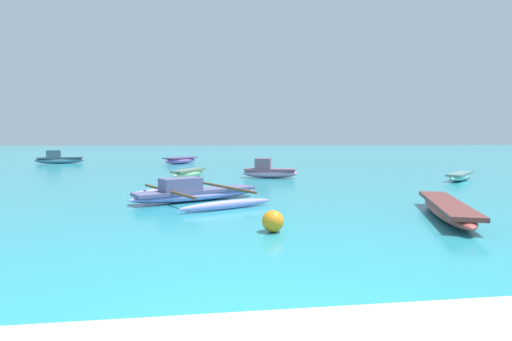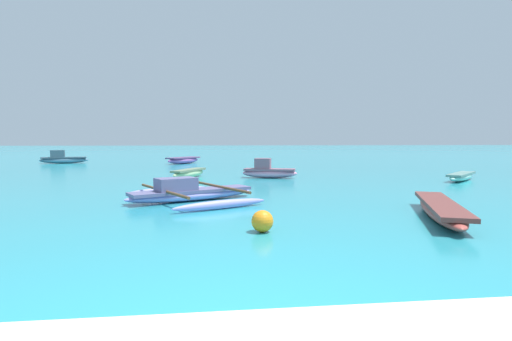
% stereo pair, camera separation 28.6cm
% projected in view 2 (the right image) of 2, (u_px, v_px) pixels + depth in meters
% --- Properties ---
extents(moored_boat_0, '(2.33, 1.23, 0.80)m').
position_uv_depth(moored_boat_0, '(268.00, 171.00, 16.23)').
color(moored_boat_0, pink).
rests_on(moored_boat_0, ground_plane).
extents(moored_boat_1, '(2.35, 2.70, 0.43)m').
position_uv_depth(moored_boat_1, '(183.00, 160.00, 26.19)').
color(moored_boat_1, '#A965B9').
rests_on(moored_boat_1, ground_plane).
extents(moored_boat_2, '(2.27, 2.21, 0.29)m').
position_uv_depth(moored_boat_2, '(461.00, 176.00, 15.17)').
color(moored_boat_2, '#95DFD0').
rests_on(moored_boat_2, ground_plane).
extents(moored_boat_3, '(3.07, 1.45, 0.88)m').
position_uv_depth(moored_boat_3, '(63.00, 159.00, 26.56)').
color(moored_boat_3, slate).
rests_on(moored_boat_3, ground_plane).
extents(moored_boat_4, '(1.92, 3.61, 0.31)m').
position_uv_depth(moored_boat_4, '(441.00, 209.00, 7.89)').
color(moored_boat_4, '#B24940').
rests_on(moored_boat_4, ground_plane).
extents(moored_boat_5, '(3.56, 3.97, 0.60)m').
position_uv_depth(moored_boat_5, '(190.00, 193.00, 10.13)').
color(moored_boat_5, '#9B93E4').
rests_on(moored_boat_5, ground_plane).
extents(moored_boat_6, '(1.46, 2.34, 0.36)m').
position_uv_depth(moored_boat_6, '(189.00, 173.00, 16.24)').
color(moored_boat_6, '#B6D699').
rests_on(moored_boat_6, ground_plane).
extents(mooring_buoy_1, '(0.37, 0.37, 0.37)m').
position_uv_depth(mooring_buoy_1, '(262.00, 221.00, 6.65)').
color(mooring_buoy_1, orange).
rests_on(mooring_buoy_1, ground_plane).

